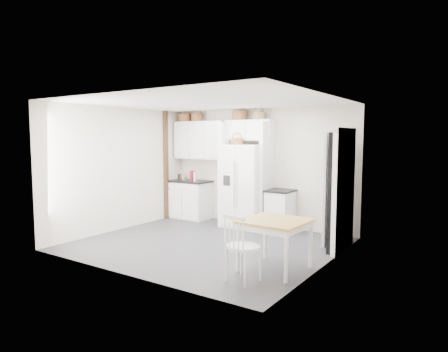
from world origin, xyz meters
The scene contains 27 objects.
floor centered at (0.00, 0.00, 0.00)m, with size 4.50×4.50×0.00m, color #232229.
ceiling centered at (0.00, 0.00, 2.60)m, with size 4.50×4.50×0.00m, color white.
wall_back centered at (0.00, 2.00, 1.30)m, with size 4.50×4.50×0.00m, color beige.
wall_left centered at (-2.25, 0.00, 1.30)m, with size 4.00×4.00×0.00m, color beige.
wall_right centered at (2.25, 0.00, 1.30)m, with size 4.00×4.00×0.00m, color beige.
refrigerator centered at (-0.15, 1.63, 0.91)m, with size 0.94×0.75×1.81m, color white.
base_cab_left centered at (-1.74, 1.70, 0.44)m, with size 0.96×0.61×0.89m, color white.
base_cab_right centered at (0.67, 1.70, 0.42)m, with size 0.47×0.57×0.84m, color white.
dining_table centered at (1.70, -0.61, 0.38)m, with size 0.91×0.91×0.76m, color #AC8134.
windsor_chair centered at (1.56, -1.28, 0.48)m, with size 0.47×0.43×0.97m, color white.
counter_left centered at (-1.74, 1.70, 0.91)m, with size 1.00×0.65×0.04m, color black.
counter_right centered at (0.67, 1.70, 0.85)m, with size 0.51×0.61×0.04m, color black.
toaster centered at (-1.91, 1.63, 1.01)m, with size 0.22×0.13×0.15m, color silver.
cookbook_red centered at (-1.61, 1.62, 1.05)m, with size 0.04×0.17×0.25m, color maroon.
cookbook_cream centered at (-1.51, 1.62, 1.04)m, with size 0.03×0.14×0.21m, color white.
basket_upper_a centered at (-2.00, 1.83, 2.44)m, with size 0.33×0.33×0.19m, color brown.
basket_upper_b centered at (-1.62, 1.83, 2.44)m, with size 0.30×0.30×0.17m, color brown.
basket_bridge_a centered at (-0.42, 1.83, 2.45)m, with size 0.35×0.35×0.20m, color brown.
basket_bridge_b centered at (0.07, 1.83, 2.43)m, with size 0.27×0.27×0.16m, color brown.
basket_fridge_a centered at (-0.30, 1.53, 1.88)m, with size 0.27×0.27×0.14m, color brown.
upper_cabinet centered at (-1.50, 1.83, 1.90)m, with size 1.40×0.34×0.90m, color white.
bridge_cabinet centered at (-0.15, 1.83, 2.12)m, with size 1.12×0.34×0.45m, color white.
fridge_panel_left centered at (-0.66, 1.70, 1.15)m, with size 0.08×0.60×2.30m, color white.
fridge_panel_right centered at (0.36, 1.70, 1.15)m, with size 0.08×0.60×2.30m, color white.
trim_post centered at (-2.20, 1.35, 1.30)m, with size 0.09×0.09×2.60m, color #3B1C14.
doorway_void centered at (2.16, 1.00, 1.02)m, with size 0.18×0.85×2.05m, color black.
door_slab centered at (1.80, 1.33, 1.02)m, with size 0.80×0.04×2.05m, color white.
Camera 1 is at (4.29, -5.84, 1.96)m, focal length 32.00 mm.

